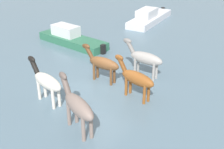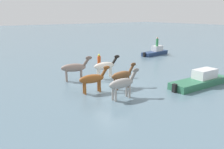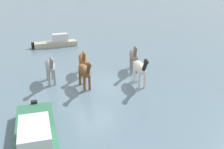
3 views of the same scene
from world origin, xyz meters
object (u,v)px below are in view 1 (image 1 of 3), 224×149
at_px(horse_chestnut_trailing, 136,78).
at_px(boat_skiff_near, 149,18).
at_px(horse_gray_outer, 47,81).
at_px(horse_mid_herd, 78,106).
at_px(horse_lead, 103,63).
at_px(boat_tender_starboard, 71,39).
at_px(horse_pinto_flank, 145,58).

distance_m(horse_chestnut_trailing, boat_skiff_near, 12.78).
distance_m(horse_gray_outer, horse_mid_herd, 2.61).
bearing_deg(horse_mid_herd, horse_lead, -44.13).
xyz_separation_m(horse_gray_outer, horse_mid_herd, (2.52, -0.67, 0.06)).
bearing_deg(boat_skiff_near, horse_lead, 11.25).
xyz_separation_m(horse_chestnut_trailing, horse_lead, (-2.27, 0.39, -0.01)).
height_order(horse_chestnut_trailing, boat_tender_starboard, horse_chestnut_trailing).
relative_size(horse_lead, horse_pinto_flank, 0.96).
xyz_separation_m(boat_tender_starboard, boat_skiff_near, (1.33, 7.88, 0.01)).
distance_m(horse_mid_herd, boat_skiff_near, 15.71).
height_order(horse_chestnut_trailing, horse_gray_outer, horse_gray_outer).
xyz_separation_m(horse_lead, boat_tender_starboard, (-5.18, 2.93, -0.66)).
xyz_separation_m(horse_chestnut_trailing, horse_pinto_flank, (-0.90, 2.13, 0.04)).
height_order(horse_mid_herd, horse_pinto_flank, horse_mid_herd).
height_order(horse_chestnut_trailing, horse_pinto_flank, horse_pinto_flank).
relative_size(horse_gray_outer, horse_pinto_flank, 1.02).
height_order(horse_pinto_flank, boat_skiff_near, horse_pinto_flank).
relative_size(horse_chestnut_trailing, horse_lead, 1.02).
xyz_separation_m(horse_gray_outer, horse_pinto_flank, (1.97, 4.85, -0.00)).
bearing_deg(horse_lead, horse_chestnut_trailing, 168.12).
bearing_deg(horse_lead, horse_pinto_flank, -130.34).
bearing_deg(horse_pinto_flank, horse_gray_outer, 67.66).
bearing_deg(boat_tender_starboard, horse_mid_herd, 138.13).
height_order(horse_mid_herd, boat_tender_starboard, horse_mid_herd).
bearing_deg(horse_gray_outer, horse_lead, -92.64).
relative_size(horse_mid_herd, boat_skiff_near, 0.41).
height_order(horse_chestnut_trailing, horse_lead, horse_chestnut_trailing).
bearing_deg(horse_chestnut_trailing, boat_tender_starboard, -16.58).
bearing_deg(boat_tender_starboard, horse_gray_outer, 128.67).
distance_m(horse_gray_outer, boat_tender_starboard, 7.61).
height_order(horse_mid_herd, horse_lead, horse_mid_herd).
bearing_deg(horse_gray_outer, horse_mid_herd, 173.38).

